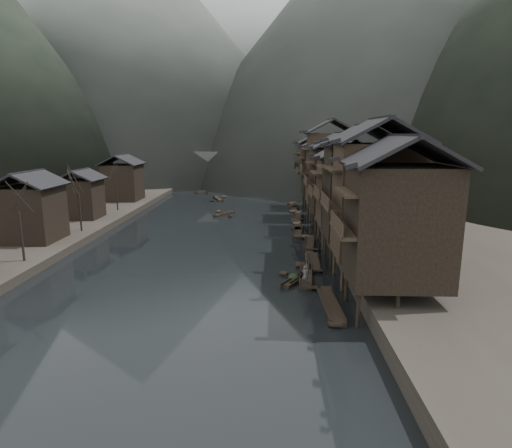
{
  "coord_description": "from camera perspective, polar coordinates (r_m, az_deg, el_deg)",
  "views": [
    {
      "loc": [
        7.91,
        -39.04,
        13.57
      ],
      "look_at": [
        6.13,
        13.01,
        2.5
      ],
      "focal_mm": 30.0,
      "sensor_mm": 36.0,
      "label": 1
    }
  ],
  "objects": [
    {
      "name": "hero_sampan",
      "position": [
        40.4,
        5.23,
        -7.37
      ],
      "size": [
        2.99,
        4.37,
        0.43
      ],
      "color": "black",
      "rests_on": "water"
    },
    {
      "name": "boatman",
      "position": [
        38.78,
        6.57,
        -6.48
      ],
      "size": [
        0.78,
        0.69,
        1.79
      ],
      "primitive_type": "imported",
      "rotation": [
        0.0,
        0.0,
        2.64
      ],
      "color": "#525254",
      "rests_on": "hero_sampan"
    },
    {
      "name": "stilt_houses",
      "position": [
        58.98,
        11.19,
        7.24
      ],
      "size": [
        9.0,
        67.6,
        15.99
      ],
      "color": "black",
      "rests_on": "ground"
    },
    {
      "name": "left_houses",
      "position": [
        66.1,
        -23.58,
        4.13
      ],
      "size": [
        8.1,
        53.2,
        8.73
      ],
      "color": "black",
      "rests_on": "left_bank"
    },
    {
      "name": "stone_bridge",
      "position": [
        111.64,
        -2.13,
        7.65
      ],
      "size": [
        40.0,
        6.0,
        9.0
      ],
      "color": "#4C4C4F",
      "rests_on": "ground"
    },
    {
      "name": "cargo_heap",
      "position": [
        40.39,
        5.07,
        -6.58
      ],
      "size": [
        1.01,
        1.33,
        0.61
      ],
      "primitive_type": "ellipsoid",
      "color": "black",
      "rests_on": "hero_sampan"
    },
    {
      "name": "water",
      "position": [
        42.08,
        -9.05,
        -6.97
      ],
      "size": [
        300.0,
        300.0,
        0.0
      ],
      "primitive_type": "plane",
      "color": "black",
      "rests_on": "ground"
    },
    {
      "name": "right_bank",
      "position": [
        84.51,
        20.65,
        2.6
      ],
      "size": [
        40.0,
        200.0,
        1.8
      ],
      "primitive_type": "cube",
      "color": "#2D2823",
      "rests_on": "ground"
    },
    {
      "name": "midriver_boats",
      "position": [
        87.84,
        -5.55,
        3.19
      ],
      "size": [
        11.2,
        32.38,
        0.45
      ],
      "color": "black",
      "rests_on": "water"
    },
    {
      "name": "left_bank",
      "position": [
        90.87,
        -26.27,
        2.55
      ],
      "size": [
        40.0,
        200.0,
        1.2
      ],
      "primitive_type": "cube",
      "color": "#2D2823",
      "rests_on": "ground"
    },
    {
      "name": "hills",
      "position": [
        210.86,
        1.56,
        23.28
      ],
      "size": [
        320.0,
        380.0,
        119.44
      ],
      "color": "black",
      "rests_on": "ground"
    },
    {
      "name": "moored_sampans",
      "position": [
        58.34,
        6.11,
        -1.32
      ],
      "size": [
        3.25,
        55.54,
        0.47
      ],
      "color": "black",
      "rests_on": "water"
    },
    {
      "name": "bamboo_pole",
      "position": [
        37.96,
        6.98,
        -2.22
      ],
      "size": [
        0.65,
        2.16,
        4.16
      ],
      "primitive_type": "cylinder",
      "rotation": [
        0.48,
        0.0,
        -0.27
      ],
      "color": "#8C7A51",
      "rests_on": "boatman"
    },
    {
      "name": "bare_trees",
      "position": [
        54.63,
        -25.24,
        3.57
      ],
      "size": [
        3.72,
        44.07,
        7.44
      ],
      "color": "black",
      "rests_on": "left_bank"
    }
  ]
}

